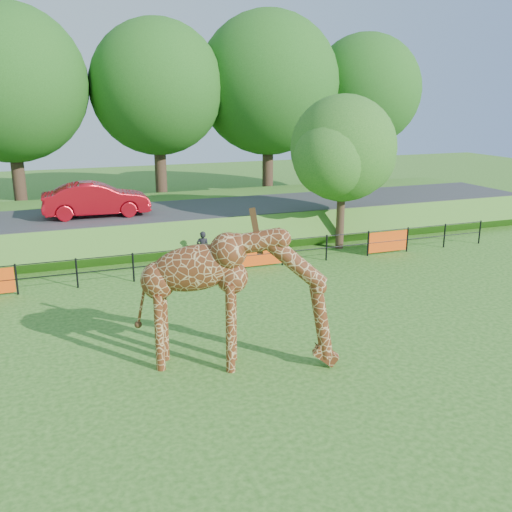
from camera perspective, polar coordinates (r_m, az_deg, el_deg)
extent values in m
plane|color=#295D17|center=(14.90, 0.73, -10.72)|extent=(90.00, 90.00, 0.00)
cube|color=#295D17|center=(28.97, -10.63, 3.48)|extent=(40.00, 9.00, 1.30)
cube|color=#313134|center=(27.38, -10.12, 4.32)|extent=(40.00, 5.00, 0.12)
imported|color=red|center=(26.61, -15.68, 5.47)|extent=(4.70, 1.76, 1.53)
imported|color=black|center=(23.09, -5.32, 0.76)|extent=(0.62, 0.53, 1.43)
cylinder|color=#332417|center=(25.77, 8.45, 4.24)|extent=(0.36, 0.36, 3.20)
sphere|color=#205918|center=(25.37, 8.71, 10.59)|extent=(4.60, 4.60, 4.60)
sphere|color=#205918|center=(26.58, 10.12, 9.76)|extent=(3.45, 3.45, 3.45)
sphere|color=#205918|center=(24.36, 7.57, 9.62)|extent=(3.22, 3.22, 3.22)
cylinder|color=#332417|center=(34.67, -22.69, 7.62)|extent=(0.70, 0.70, 5.00)
sphere|color=#174412|center=(34.44, -23.55, 15.55)|extent=(8.40, 8.40, 8.40)
cylinder|color=#332417|center=(35.34, -9.52, 8.73)|extent=(0.70, 0.70, 5.00)
sphere|color=#174412|center=(35.11, -9.87, 16.27)|extent=(7.80, 7.80, 7.80)
cylinder|color=#332417|center=(37.35, 1.18, 9.30)|extent=(0.70, 0.70, 5.00)
sphere|color=#174412|center=(37.13, 1.23, 16.87)|extent=(8.80, 8.80, 8.80)
cylinder|color=#332417|center=(40.49, 10.54, 9.54)|extent=(0.70, 0.70, 5.00)
sphere|color=#174412|center=(40.28, 10.87, 15.96)|extent=(7.40, 7.40, 7.40)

